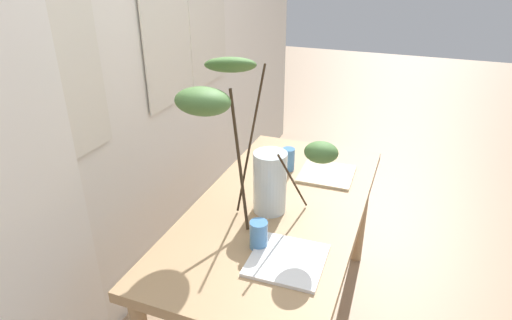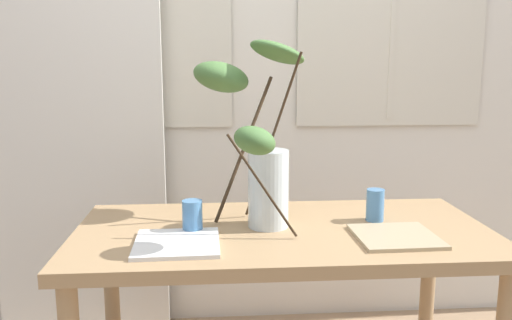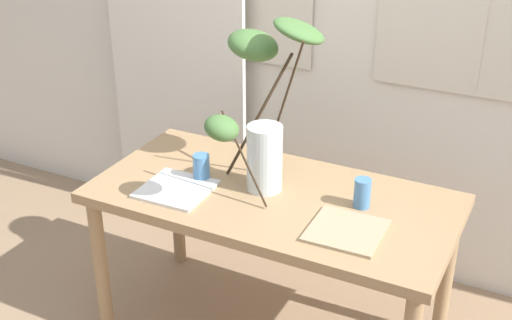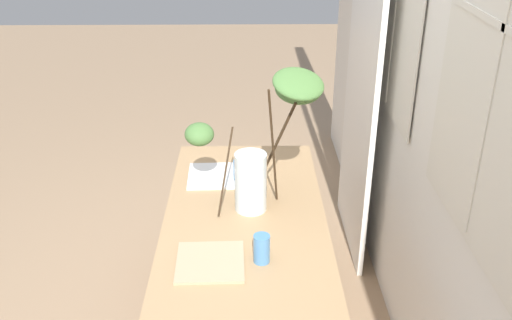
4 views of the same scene
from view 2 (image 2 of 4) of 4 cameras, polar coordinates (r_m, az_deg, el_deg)
name	(u,v)px [view 2 (image 2 of 4)]	position (r m, az deg, el deg)	size (l,w,h in m)	color
back_wall_with_windows	(263,52)	(2.67, 0.79, 11.58)	(5.06, 0.14, 2.73)	silver
curtain_sheer_side	(72,78)	(2.59, -19.19, 8.36)	(0.81, 0.03, 2.51)	white
dining_table	(283,251)	(1.97, 2.91, -9.80)	(1.50, 0.74, 0.73)	tan
vase_with_branches	(254,128)	(1.96, -0.25, 3.43)	(0.51, 0.69, 0.71)	silver
drinking_glass_blue_left	(192,217)	(1.89, -6.88, -6.07)	(0.07, 0.07, 0.12)	#4C84BC
drinking_glass_blue_right	(375,205)	(2.06, 12.72, -4.76)	(0.07, 0.07, 0.12)	#4C84BC
plate_square_left	(177,243)	(1.78, -8.52, -8.88)	(0.28, 0.28, 0.01)	white
plate_square_right	(396,236)	(1.89, 14.83, -7.97)	(0.27, 0.27, 0.01)	tan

